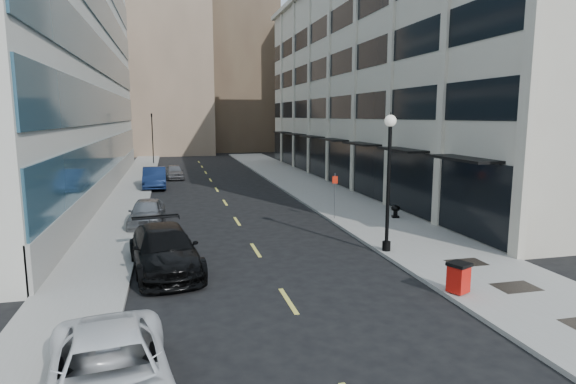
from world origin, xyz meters
name	(u,v)px	position (x,y,z in m)	size (l,w,h in m)	color
ground	(305,328)	(0.00, 0.00, 0.00)	(160.00, 160.00, 0.00)	black
sidewalk_right	(330,197)	(7.50, 20.00, 0.07)	(5.00, 80.00, 0.15)	gray
sidewalk_left	(124,206)	(-6.50, 20.00, 0.07)	(3.00, 80.00, 0.15)	gray
building_right	(409,79)	(16.94, 26.99, 8.99)	(15.30, 46.50, 18.25)	beige
skyline_tan_near	(164,63)	(-4.00, 68.00, 14.00)	(14.00, 18.00, 28.00)	#937860
skyline_brown	(236,49)	(8.00, 72.00, 17.00)	(12.00, 16.00, 34.00)	brown
skyline_tan_far	(105,86)	(-14.00, 78.00, 11.00)	(12.00, 14.00, 22.00)	#937860
skyline_stone	(302,90)	(18.00, 66.00, 10.00)	(10.00, 14.00, 20.00)	beige
grate_mid	(516,287)	(7.60, 1.00, 0.15)	(1.40, 1.00, 0.01)	black
grate_far	(466,262)	(7.60, 3.80, 0.15)	(1.40, 1.00, 0.01)	black
road_centerline	(230,211)	(0.00, 17.00, 0.01)	(0.15, 68.20, 0.01)	#D8CC4C
traffic_signal	(152,117)	(-5.50, 48.00, 5.72)	(0.66, 0.66, 6.98)	black
car_white_van	(110,374)	(-4.80, -2.66, 0.73)	(2.43, 5.27, 1.46)	white
car_black_pickup	(165,250)	(-3.81, 6.00, 0.83)	(2.33, 5.73, 1.66)	black
car_silver_sedan	(147,213)	(-4.80, 14.00, 0.73)	(1.72, 4.28, 1.46)	gray
car_blue_sedan	(155,178)	(-4.80, 28.00, 0.85)	(1.79, 5.14, 1.69)	#122045
car_grey_sedan	(174,172)	(-3.20, 33.59, 0.67)	(1.58, 3.93, 1.34)	slate
trash_bin	(459,277)	(5.40, 1.00, 0.69)	(0.82, 0.82, 1.01)	red
lamppost	(389,170)	(5.30, 6.12, 3.58)	(0.49, 0.49, 5.84)	black
sign_post	(335,190)	(5.30, 12.80, 1.78)	(0.30, 0.08, 2.55)	slate
urn_planter	(396,210)	(8.71, 12.21, 0.58)	(0.51, 0.51, 0.71)	black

